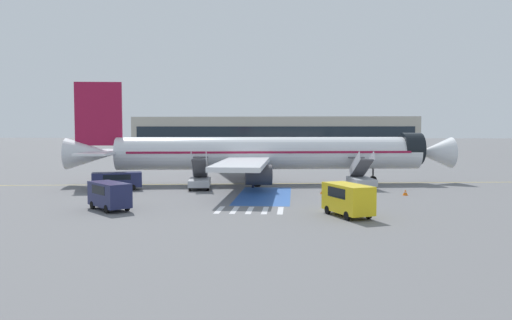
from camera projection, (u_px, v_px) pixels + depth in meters
The scene contains 21 objects.
ground_plane at pixel (285, 183), 58.45m from camera, with size 600.00×600.00×0.00m, color slate.
apron_leadline_yellow at pixel (270, 184), 58.06m from camera, with size 0.20×79.00×0.01m, color gold.
apron_stand_patch_blue at pixel (264, 195), 47.71m from camera, with size 5.04×13.32×0.01m, color #2856A8.
apron_walkway_bar_0 at pixel (219, 210), 39.22m from camera, with size 0.44×3.60×0.01m, color silver.
apron_walkway_bar_1 at pixel (235, 210), 39.13m from camera, with size 0.44×3.60×0.01m, color silver.
apron_walkway_bar_2 at pixel (250, 210), 39.03m from camera, with size 0.44×3.60×0.01m, color silver.
apron_walkway_bar_3 at pixel (265, 210), 38.94m from camera, with size 0.44×3.60×0.01m, color silver.
apron_walkway_bar_4 at pixel (280, 211), 38.85m from camera, with size 0.44×3.60×0.01m, color silver.
airliner at pixel (264, 153), 57.80m from camera, with size 44.82×34.22×11.66m.
boarding_stairs_forward at pixel (361, 178), 54.18m from camera, with size 2.84×5.45×4.04m.
boarding_stairs_aft at pixel (200, 179), 53.11m from camera, with size 2.84×5.45×4.13m.
fuel_tanker at pixel (246, 157), 83.50m from camera, with size 9.63×2.90×3.23m.
service_van_0 at pixel (348, 197), 36.17m from camera, with size 3.61×4.83×2.35m.
service_van_1 at pixel (109, 194), 39.04m from camera, with size 4.29×4.28×2.18m.
service_van_2 at pixel (117, 179), 51.84m from camera, with size 5.29×3.35×1.86m.
ground_crew_0 at pixel (259, 177), 55.03m from camera, with size 0.43×0.49×1.82m.
ground_crew_1 at pixel (253, 178), 53.84m from camera, with size 0.47×0.46×1.85m.
traffic_cone_0 at pixel (405, 192), 47.82m from camera, with size 0.51×0.51×0.57m.
traffic_cone_1 at pixel (322, 192), 48.82m from camera, with size 0.42×0.42×0.46m.
traffic_cone_2 at pixel (372, 190), 49.22m from camera, with size 0.60×0.60×0.67m.
terminal_building at pixel (274, 134), 142.07m from camera, with size 79.26×12.10×9.80m.
Camera 1 is at (1.05, -58.26, 6.34)m, focal length 35.00 mm.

